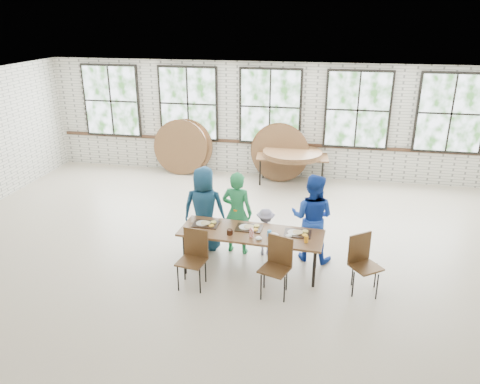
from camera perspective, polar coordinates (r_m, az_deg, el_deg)
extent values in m
plane|color=#BCAB96|center=(8.75, -0.51, -7.36)|extent=(12.00, 12.00, 0.00)
plane|color=white|center=(7.77, -0.58, 12.44)|extent=(12.00, 12.00, 0.00)
plane|color=silver|center=(12.42, 3.69, 8.69)|extent=(12.00, 0.00, 12.00)
plane|color=silver|center=(4.33, -13.22, -17.77)|extent=(12.00, 0.00, 12.00)
cube|color=#422819|center=(12.53, 3.61, 5.99)|extent=(11.80, 0.05, 0.08)
cube|color=black|center=(13.56, -15.40, 10.68)|extent=(1.62, 0.05, 1.97)
cube|color=white|center=(13.53, -15.46, 10.65)|extent=(1.50, 0.01, 1.85)
cube|color=black|center=(12.75, -6.32, 10.66)|extent=(1.62, 0.05, 1.97)
cube|color=white|center=(12.72, -6.37, 10.63)|extent=(1.50, 0.01, 1.85)
cube|color=black|center=(12.28, 3.69, 10.34)|extent=(1.62, 0.05, 1.97)
cube|color=white|center=(12.25, 3.67, 10.31)|extent=(1.50, 0.01, 1.85)
cube|color=black|center=(12.20, 14.13, 9.68)|extent=(1.62, 0.05, 1.97)
cube|color=white|center=(12.17, 14.14, 9.65)|extent=(1.50, 0.01, 1.85)
cube|color=black|center=(12.51, 24.33, 8.73)|extent=(1.62, 0.05, 1.97)
cube|color=white|center=(12.48, 24.37, 8.69)|extent=(1.50, 0.01, 1.85)
cube|color=brown|center=(7.84, 1.36, -5.02)|extent=(2.44, 0.94, 0.04)
cylinder|color=black|center=(7.99, -6.76, -7.64)|extent=(0.05, 0.05, 0.70)
cylinder|color=black|center=(8.49, -5.55, -5.74)|extent=(0.05, 0.05, 0.70)
cylinder|color=black|center=(7.66, 9.03, -9.11)|extent=(0.05, 0.05, 0.70)
cylinder|color=black|center=(8.19, 9.22, -7.01)|extent=(0.05, 0.05, 0.70)
cube|color=#4B3019|center=(7.57, -5.93, -8.47)|extent=(0.48, 0.46, 0.03)
cube|color=#4B3019|center=(7.60, -5.38, -6.18)|extent=(0.42, 0.09, 0.50)
cylinder|color=black|center=(7.60, -7.56, -10.44)|extent=(0.02, 0.02, 0.44)
cylinder|color=black|center=(7.88, -6.78, -9.18)|extent=(0.02, 0.02, 0.44)
cylinder|color=black|center=(7.50, -4.91, -10.78)|extent=(0.02, 0.02, 0.44)
cylinder|color=black|center=(7.78, -4.22, -9.48)|extent=(0.02, 0.02, 0.44)
cube|color=#4B3019|center=(7.34, 4.22, -9.44)|extent=(0.53, 0.52, 0.03)
cube|color=#4B3019|center=(7.37, 4.93, -7.11)|extent=(0.41, 0.17, 0.50)
cylinder|color=black|center=(7.34, 2.57, -11.53)|extent=(0.02, 0.02, 0.44)
cylinder|color=black|center=(7.62, 2.97, -10.17)|extent=(0.02, 0.02, 0.44)
cylinder|color=black|center=(7.30, 5.43, -11.79)|extent=(0.02, 0.02, 0.44)
cylinder|color=black|center=(7.59, 5.70, -10.41)|extent=(0.02, 0.02, 0.44)
cube|color=#4B3019|center=(7.65, 15.09, -8.84)|extent=(0.58, 0.57, 0.03)
cube|color=#4B3019|center=(7.65, 14.35, -6.61)|extent=(0.35, 0.28, 0.50)
cylinder|color=black|center=(7.60, 13.62, -10.90)|extent=(0.02, 0.02, 0.44)
cylinder|color=black|center=(7.89, 13.55, -9.60)|extent=(0.02, 0.02, 0.44)
cylinder|color=black|center=(7.64, 16.36, -11.04)|extent=(0.02, 0.02, 0.44)
cylinder|color=black|center=(7.93, 16.18, -9.75)|extent=(0.02, 0.02, 0.44)
imported|color=navy|center=(8.58, -4.38, -2.09)|extent=(0.82, 0.57, 1.60)
imported|color=#228147|center=(8.46, -0.36, -2.55)|extent=(0.60, 0.43, 1.55)
imported|color=#211647|center=(8.52, 3.11, -4.86)|extent=(0.63, 0.44, 0.89)
imported|color=#173BA6|center=(8.31, 8.78, -3.10)|extent=(0.88, 0.75, 1.60)
cube|color=brown|center=(11.98, 6.38, 4.28)|extent=(1.86, 0.92, 0.04)
cylinder|color=black|center=(11.92, 2.45, 2.43)|extent=(0.04, 0.04, 0.70)
cylinder|color=black|center=(12.43, 2.84, 3.23)|extent=(0.04, 0.04, 0.70)
cylinder|color=black|center=(11.80, 9.96, 1.93)|extent=(0.04, 0.04, 0.70)
cylinder|color=black|center=(12.32, 10.05, 2.76)|extent=(0.04, 0.04, 0.70)
cube|color=black|center=(8.10, -4.20, -3.94)|extent=(0.44, 0.33, 0.02)
cube|color=black|center=(7.95, 1.10, -4.41)|extent=(0.44, 0.33, 0.02)
cube|color=black|center=(7.82, 7.04, -5.04)|extent=(0.44, 0.33, 0.02)
cylinder|color=black|center=(7.72, -1.29, -4.91)|extent=(0.09, 0.09, 0.09)
cube|color=red|center=(7.65, 1.42, -5.09)|extent=(0.07, 0.06, 0.11)
cylinder|color=blue|center=(7.69, 3.60, -5.03)|extent=(0.07, 0.07, 0.10)
cylinder|color=orange|center=(7.55, 8.07, -5.72)|extent=(0.07, 0.07, 0.11)
cylinder|color=white|center=(7.55, 4.10, -5.55)|extent=(0.17, 0.17, 0.10)
ellipsoid|color=white|center=(7.58, 2.29, -5.65)|extent=(0.11, 0.11, 0.05)
ellipsoid|color=white|center=(7.69, 5.97, -5.34)|extent=(0.11, 0.11, 0.05)
cylinder|color=brown|center=(11.97, 6.39, 4.46)|extent=(1.50, 1.50, 0.04)
cylinder|color=brown|center=(11.96, 6.40, 4.67)|extent=(1.50, 1.50, 0.04)
cylinder|color=brown|center=(11.94, 6.41, 4.88)|extent=(1.50, 1.50, 0.04)
cylinder|color=brown|center=(12.84, -6.63, 5.49)|extent=(1.50, 0.28, 1.49)
cylinder|color=brown|center=(12.78, -7.28, 5.39)|extent=(1.50, 0.29, 1.49)
cylinder|color=brown|center=(12.32, 4.77, 4.89)|extent=(1.50, 0.18, 1.50)
cylinder|color=brown|center=(12.22, 4.92, 4.75)|extent=(1.50, 0.35, 1.48)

